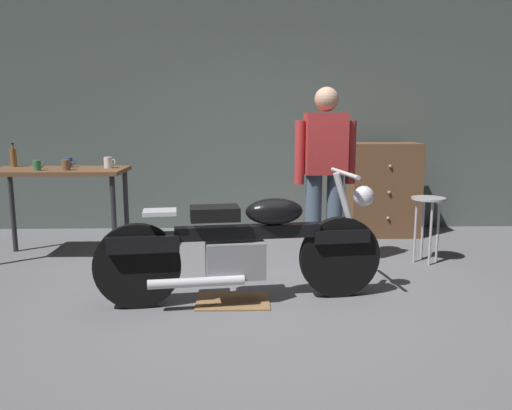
% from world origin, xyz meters
% --- Properties ---
extents(ground_plane, '(12.00, 12.00, 0.00)m').
position_xyz_m(ground_plane, '(0.00, 0.00, 0.00)').
color(ground_plane, slate).
extents(back_wall, '(8.00, 0.12, 3.10)m').
position_xyz_m(back_wall, '(0.00, 2.80, 1.55)').
color(back_wall, '#56605B').
rests_on(back_wall, ground_plane).
extents(workbench, '(1.30, 0.64, 0.90)m').
position_xyz_m(workbench, '(-1.98, 1.38, 0.79)').
color(workbench, brown).
rests_on(workbench, ground_plane).
extents(motorcycle, '(2.18, 0.67, 1.00)m').
position_xyz_m(motorcycle, '(-0.16, 0.09, 0.45)').
color(motorcycle, black).
rests_on(motorcycle, ground_plane).
extents(person_standing, '(0.57, 0.25, 1.67)m').
position_xyz_m(person_standing, '(0.59, 1.03, 0.93)').
color(person_standing, '#4C5E72').
rests_on(person_standing, ground_plane).
extents(shop_stool, '(0.32, 0.32, 0.64)m').
position_xyz_m(shop_stool, '(1.61, 1.14, 0.50)').
color(shop_stool, '#B2B2B7').
rests_on(shop_stool, ground_plane).
extents(wooden_dresser, '(0.80, 0.47, 1.10)m').
position_xyz_m(wooden_dresser, '(1.50, 2.30, 0.55)').
color(wooden_dresser, brown).
rests_on(wooden_dresser, ground_plane).
extents(drip_tray, '(0.56, 0.40, 0.01)m').
position_xyz_m(drip_tray, '(-0.25, 0.09, 0.01)').
color(drip_tray, olive).
rests_on(drip_tray, ground_plane).
extents(mug_blue_enamel, '(0.10, 0.07, 0.10)m').
position_xyz_m(mug_blue_enamel, '(-1.92, 1.53, 0.95)').
color(mug_blue_enamel, '#2D51AD').
rests_on(mug_blue_enamel, workbench).
extents(mug_brown_stoneware, '(0.11, 0.08, 0.10)m').
position_xyz_m(mug_brown_stoneware, '(-1.85, 1.24, 0.95)').
color(mug_brown_stoneware, brown).
rests_on(mug_brown_stoneware, workbench).
extents(mug_white_ceramic, '(0.12, 0.08, 0.11)m').
position_xyz_m(mug_white_ceramic, '(-1.50, 1.44, 0.96)').
color(mug_white_ceramic, white).
rests_on(mug_white_ceramic, workbench).
extents(mug_green_speckled, '(0.10, 0.07, 0.10)m').
position_xyz_m(mug_green_speckled, '(-2.12, 1.23, 0.95)').
color(mug_green_speckled, '#3D7F4C').
rests_on(mug_green_speckled, workbench).
extents(bottle, '(0.06, 0.06, 0.24)m').
position_xyz_m(bottle, '(-2.50, 1.61, 1.00)').
color(bottle, olive).
rests_on(bottle, workbench).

